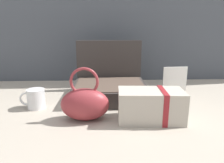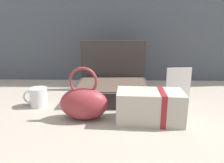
# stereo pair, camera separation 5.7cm
# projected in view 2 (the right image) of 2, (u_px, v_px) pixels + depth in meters

# --- Properties ---
(ground_plane) EXTENTS (6.00, 6.00, 0.00)m
(ground_plane) POSITION_uv_depth(u_px,v_px,m) (113.00, 110.00, 0.92)
(ground_plane) COLOR #9E9384
(open_suitcase) EXTENTS (0.38, 0.35, 0.29)m
(open_suitcase) POSITION_uv_depth(u_px,v_px,m) (112.00, 85.00, 1.10)
(open_suitcase) COLOR #332D2B
(open_suitcase) RESTS_ON ground_plane
(teal_pouch_handbag) EXTENTS (0.19, 0.11, 0.21)m
(teal_pouch_handbag) POSITION_uv_depth(u_px,v_px,m) (84.00, 103.00, 0.81)
(teal_pouch_handbag) COLOR maroon
(teal_pouch_handbag) RESTS_ON ground_plane
(cream_toiletry_bag) EXTENTS (0.26, 0.15, 0.13)m
(cream_toiletry_bag) POSITION_uv_depth(u_px,v_px,m) (150.00, 106.00, 0.79)
(cream_toiletry_bag) COLOR #B2A899
(cream_toiletry_bag) RESTS_ON ground_plane
(coffee_mug) EXTENTS (0.12, 0.08, 0.09)m
(coffee_mug) POSITION_uv_depth(u_px,v_px,m) (38.00, 97.00, 0.95)
(coffee_mug) COLOR silver
(coffee_mug) RESTS_ON ground_plane
(info_card_left) EXTENTS (0.13, 0.02, 0.17)m
(info_card_left) POSITION_uv_depth(u_px,v_px,m) (178.00, 84.00, 1.04)
(info_card_left) COLOR white
(info_card_left) RESTS_ON ground_plane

